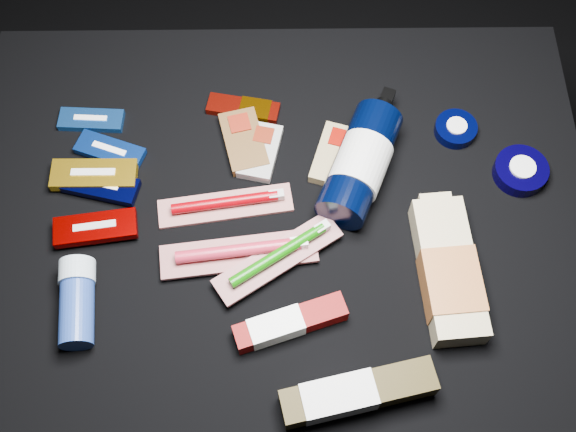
{
  "coord_description": "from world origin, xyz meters",
  "views": [
    {
      "loc": [
        0.01,
        -0.47,
        1.4
      ],
      "look_at": [
        0.01,
        0.01,
        0.42
      ],
      "focal_mm": 45.0,
      "sensor_mm": 36.0,
      "label": 1
    }
  ],
  "objects_px": {
    "lotion_bottle": "(360,164)",
    "deodorant_stick": "(77,301)",
    "toothpaste_carton_red": "(285,324)",
    "bodywash_bottle": "(449,273)"
  },
  "relations": [
    {
      "from": "deodorant_stick",
      "to": "toothpaste_carton_red",
      "type": "relative_size",
      "value": 0.79
    },
    {
      "from": "lotion_bottle",
      "to": "deodorant_stick",
      "type": "bearing_deg",
      "value": -130.59
    },
    {
      "from": "deodorant_stick",
      "to": "toothpaste_carton_red",
      "type": "xyz_separation_m",
      "value": [
        0.3,
        -0.03,
        -0.01
      ]
    },
    {
      "from": "toothpaste_carton_red",
      "to": "bodywash_bottle",
      "type": "bearing_deg",
      "value": -1.19
    },
    {
      "from": "toothpaste_carton_red",
      "to": "lotion_bottle",
      "type": "bearing_deg",
      "value": 46.46
    },
    {
      "from": "deodorant_stick",
      "to": "toothpaste_carton_red",
      "type": "height_order",
      "value": "deodorant_stick"
    },
    {
      "from": "bodywash_bottle",
      "to": "deodorant_stick",
      "type": "height_order",
      "value": "deodorant_stick"
    },
    {
      "from": "bodywash_bottle",
      "to": "toothpaste_carton_red",
      "type": "height_order",
      "value": "bodywash_bottle"
    },
    {
      "from": "lotion_bottle",
      "to": "deodorant_stick",
      "type": "height_order",
      "value": "lotion_bottle"
    },
    {
      "from": "lotion_bottle",
      "to": "deodorant_stick",
      "type": "xyz_separation_m",
      "value": [
        -0.41,
        -0.21,
        -0.01
      ]
    }
  ]
}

